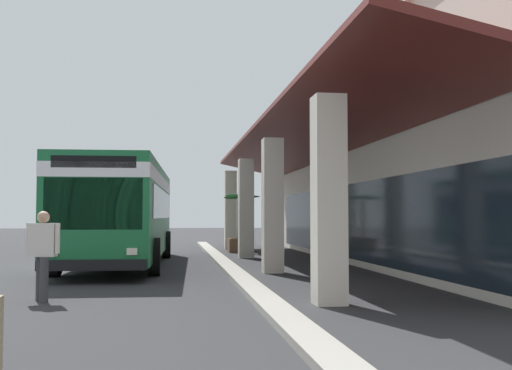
{
  "coord_description": "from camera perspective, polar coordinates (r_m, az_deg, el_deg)",
  "views": [
    {
      "loc": [
        19.89,
        3.24,
        1.56
      ],
      "look_at": [
        4.62,
        5.39,
        2.37
      ],
      "focal_mm": 41.82,
      "sensor_mm": 36.0,
      "label": 1
    }
  ],
  "objects": [
    {
      "name": "plaza_building",
      "position": [
        22.51,
        22.16,
        2.65
      ],
      "size": [
        24.3,
        14.7,
        7.38
      ],
      "color": "beige",
      "rests_on": "ground"
    },
    {
      "name": "pedestrian",
      "position": [
        11.69,
        -19.73,
        -5.94
      ],
      "size": [
        0.45,
        0.64,
        1.66
      ],
      "color": "#38383D",
      "rests_on": "ground"
    },
    {
      "name": "potted_palm",
      "position": [
        25.99,
        -1.64,
        -5.08
      ],
      "size": [
        1.64,
        1.64,
        2.58
      ],
      "color": "brown",
      "rests_on": "ground"
    },
    {
      "name": "transit_bus",
      "position": [
        19.71,
        -12.65,
        -2.08
      ],
      "size": [
        11.3,
        3.11,
        3.34
      ],
      "color": "#196638",
      "rests_on": "ground"
    },
    {
      "name": "curb_strip",
      "position": [
        19.48,
        -3.12,
        -7.42
      ],
      "size": [
        28.81,
        0.5,
        0.12
      ],
      "primitive_type": "cube",
      "color": "#9E998E",
      "rests_on": "ground"
    },
    {
      "name": "ground",
      "position": [
        20.51,
        5.46,
        -7.36
      ],
      "size": [
        120.0,
        120.0,
        0.0
      ],
      "primitive_type": "plane",
      "color": "#2D2D30"
    }
  ]
}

